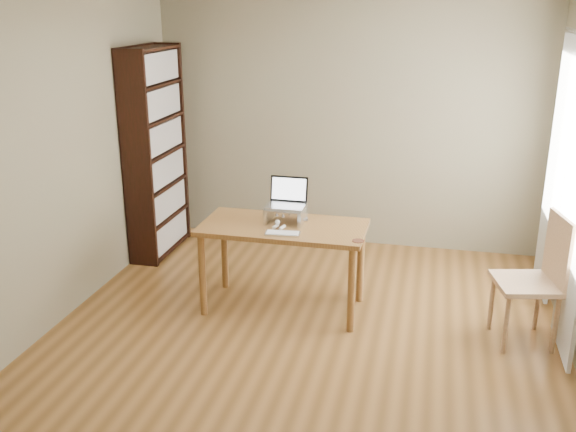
{
  "coord_description": "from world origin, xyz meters",
  "views": [
    {
      "loc": [
        0.9,
        -4.31,
        2.51
      ],
      "look_at": [
        -0.22,
        0.52,
        0.84
      ],
      "focal_mm": 40.0,
      "sensor_mm": 36.0,
      "label": 1
    }
  ],
  "objects_px": {
    "desk": "(283,237)",
    "cat": "(288,215)",
    "bookshelf": "(156,153)",
    "keyboard": "(283,233)",
    "laptop": "(287,198)",
    "chair": "(539,276)"
  },
  "relations": [
    {
      "from": "keyboard",
      "to": "chair",
      "type": "bearing_deg",
      "value": -2.65
    },
    {
      "from": "cat",
      "to": "chair",
      "type": "height_order",
      "value": "chair"
    },
    {
      "from": "desk",
      "to": "keyboard",
      "type": "relative_size",
      "value": 4.77
    },
    {
      "from": "desk",
      "to": "laptop",
      "type": "bearing_deg",
      "value": 90.43
    },
    {
      "from": "bookshelf",
      "to": "chair",
      "type": "height_order",
      "value": "bookshelf"
    },
    {
      "from": "desk",
      "to": "cat",
      "type": "bearing_deg",
      "value": 81.12
    },
    {
      "from": "bookshelf",
      "to": "desk",
      "type": "relative_size",
      "value": 1.54
    },
    {
      "from": "laptop",
      "to": "bookshelf",
      "type": "bearing_deg",
      "value": 151.11
    },
    {
      "from": "bookshelf",
      "to": "cat",
      "type": "distance_m",
      "value": 1.84
    },
    {
      "from": "bookshelf",
      "to": "keyboard",
      "type": "height_order",
      "value": "bookshelf"
    },
    {
      "from": "desk",
      "to": "chair",
      "type": "height_order",
      "value": "chair"
    },
    {
      "from": "desk",
      "to": "laptop",
      "type": "distance_m",
      "value": 0.32
    },
    {
      "from": "keyboard",
      "to": "chair",
      "type": "xyz_separation_m",
      "value": [
        1.95,
        0.08,
        -0.2
      ]
    },
    {
      "from": "desk",
      "to": "cat",
      "type": "distance_m",
      "value": 0.19
    },
    {
      "from": "bookshelf",
      "to": "keyboard",
      "type": "bearing_deg",
      "value": -37.45
    },
    {
      "from": "desk",
      "to": "chair",
      "type": "relative_size",
      "value": 1.34
    },
    {
      "from": "desk",
      "to": "laptop",
      "type": "height_order",
      "value": "laptop"
    },
    {
      "from": "cat",
      "to": "chair",
      "type": "relative_size",
      "value": 0.46
    },
    {
      "from": "laptop",
      "to": "chair",
      "type": "bearing_deg",
      "value": -7.36
    },
    {
      "from": "keyboard",
      "to": "cat",
      "type": "xyz_separation_m",
      "value": [
        -0.03,
        0.33,
        0.05
      ]
    },
    {
      "from": "desk",
      "to": "cat",
      "type": "xyz_separation_m",
      "value": [
        0.02,
        0.11,
        0.16
      ]
    },
    {
      "from": "bookshelf",
      "to": "chair",
      "type": "xyz_separation_m",
      "value": [
        3.56,
        -1.15,
        -0.5
      ]
    }
  ]
}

